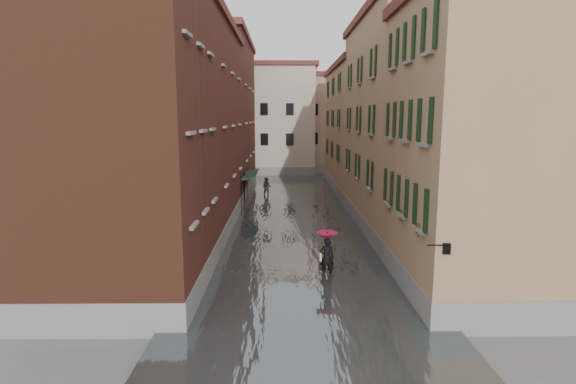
{
  "coord_description": "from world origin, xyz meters",
  "views": [
    {
      "loc": [
        -0.84,
        -19.68,
        7.12
      ],
      "look_at": [
        -0.55,
        4.86,
        3.0
      ],
      "focal_mm": 28.0,
      "sensor_mm": 36.0,
      "label": 1
    }
  ],
  "objects": [
    {
      "name": "building_right_near",
      "position": [
        7.0,
        -2.0,
        5.75
      ],
      "size": [
        6.0,
        8.0,
        11.5
      ],
      "primitive_type": "cube",
      "color": "#9A724F",
      "rests_on": "ground"
    },
    {
      "name": "floodwater",
      "position": [
        0.0,
        13.0,
        0.1
      ],
      "size": [
        10.0,
        60.0,
        0.2
      ],
      "primitive_type": "cube",
      "color": "#505659",
      "rests_on": "ground"
    },
    {
      "name": "building_end_pink",
      "position": [
        6.0,
        40.0,
        6.0
      ],
      "size": [
        10.0,
        9.0,
        12.0
      ],
      "primitive_type": "cube",
      "color": "tan",
      "rests_on": "ground"
    },
    {
      "name": "ground",
      "position": [
        0.0,
        0.0,
        0.0
      ],
      "size": [
        120.0,
        120.0,
        0.0
      ],
      "primitive_type": "plane",
      "color": "#605F62",
      "rests_on": "ground"
    },
    {
      "name": "building_left_near",
      "position": [
        -7.0,
        -2.0,
        6.5
      ],
      "size": [
        6.0,
        8.0,
        13.0
      ],
      "primitive_type": "cube",
      "color": "brown",
      "rests_on": "ground"
    },
    {
      "name": "awning_far",
      "position": [
        -3.48,
        17.43,
        2.47
      ],
      "size": [
        1.09,
        3.3,
        2.8
      ],
      "color": "#163221",
      "rests_on": "ground"
    },
    {
      "name": "pedestrian_far",
      "position": [
        -2.27,
        19.93,
        0.89
      ],
      "size": [
        0.96,
        0.8,
        1.79
      ],
      "primitive_type": "imported",
      "rotation": [
        0.0,
        0.0,
        -0.15
      ],
      "color": "black",
      "rests_on": "ground"
    },
    {
      "name": "window_planters",
      "position": [
        4.12,
        -1.98,
        3.51
      ],
      "size": [
        0.59,
        5.19,
        0.84
      ],
      "color": "brown",
      "rests_on": "ground"
    },
    {
      "name": "wall_lantern",
      "position": [
        4.33,
        -6.0,
        3.01
      ],
      "size": [
        0.71,
        0.22,
        0.35
      ],
      "color": "black",
      "rests_on": "ground"
    },
    {
      "name": "awning_near",
      "position": [
        -3.49,
        14.97,
        2.47
      ],
      "size": [
        1.09,
        3.08,
        2.8
      ],
      "color": "#163221",
      "rests_on": "ground"
    },
    {
      "name": "building_right_mid",
      "position": [
        7.0,
        9.0,
        6.5
      ],
      "size": [
        6.0,
        14.0,
        13.0
      ],
      "primitive_type": "cube",
      "color": "#98855C",
      "rests_on": "ground"
    },
    {
      "name": "pedestrian_main",
      "position": [
        1.12,
        -0.43,
        1.26
      ],
      "size": [
        1.01,
        1.01,
        2.06
      ],
      "color": "black",
      "rests_on": "ground"
    },
    {
      "name": "building_end_cream",
      "position": [
        -3.0,
        38.0,
        6.5
      ],
      "size": [
        12.0,
        9.0,
        13.0
      ],
      "primitive_type": "cube",
      "color": "beige",
      "rests_on": "ground"
    },
    {
      "name": "building_left_far",
      "position": [
        -7.0,
        24.0,
        7.0
      ],
      "size": [
        6.0,
        16.0,
        14.0
      ],
      "primitive_type": "cube",
      "color": "brown",
      "rests_on": "ground"
    },
    {
      "name": "building_left_mid",
      "position": [
        -7.0,
        9.0,
        6.25
      ],
      "size": [
        6.0,
        14.0,
        12.5
      ],
      "primitive_type": "cube",
      "color": "#56221B",
      "rests_on": "ground"
    },
    {
      "name": "building_right_far",
      "position": [
        7.0,
        24.0,
        5.75
      ],
      "size": [
        6.0,
        16.0,
        11.5
      ],
      "primitive_type": "cube",
      "color": "#9A724F",
      "rests_on": "ground"
    }
  ]
}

